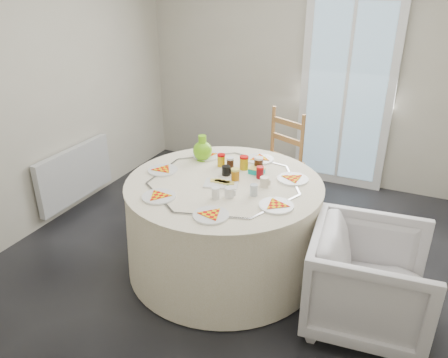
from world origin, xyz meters
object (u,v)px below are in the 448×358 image
at_px(wooden_chair, 273,165).
at_px(armchair, 370,277).
at_px(table, 224,226).
at_px(radiator, 75,174).
at_px(green_pitcher, 203,150).

bearing_deg(wooden_chair, armchair, -25.31).
distance_m(table, armchair, 1.19).
bearing_deg(table, armchair, -9.97).
relative_size(radiator, table, 0.63).
bearing_deg(radiator, armchair, -9.34).
relative_size(table, wooden_chair, 1.55).
relative_size(radiator, green_pitcher, 4.64).
height_order(armchair, green_pitcher, green_pitcher).
relative_size(wooden_chair, green_pitcher, 4.76).
bearing_deg(table, wooden_chair, 88.60).
xyz_separation_m(table, wooden_chair, (0.03, 1.14, 0.09)).
distance_m(radiator, table, 1.84).
xyz_separation_m(table, armchair, (1.18, -0.21, 0.02)).
bearing_deg(armchair, radiator, 75.07).
height_order(table, green_pitcher, green_pitcher).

